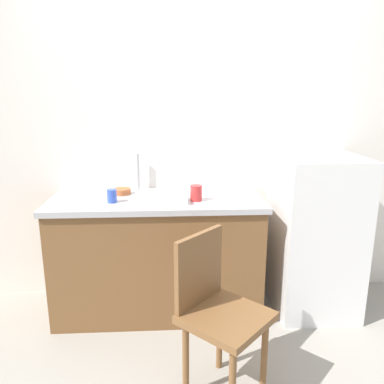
{
  "coord_description": "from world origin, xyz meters",
  "views": [
    {
      "loc": [
        -0.24,
        -1.98,
        1.59
      ],
      "look_at": [
        -0.09,
        0.6,
        0.93
      ],
      "focal_mm": 35.54,
      "sensor_mm": 36.0,
      "label": 1
    }
  ],
  "objects_px": {
    "chair": "(217,308)",
    "cup_red": "(196,193)",
    "terracotta_bowl": "(122,191)",
    "dish_tray": "(167,198)",
    "refrigerator": "(314,234)",
    "cup_blue": "(112,196)"
  },
  "relations": [
    {
      "from": "chair",
      "to": "cup_red",
      "type": "height_order",
      "value": "cup_red"
    },
    {
      "from": "cup_red",
      "to": "terracotta_bowl",
      "type": "bearing_deg",
      "value": 158.7
    },
    {
      "from": "dish_tray",
      "to": "refrigerator",
      "type": "bearing_deg",
      "value": 5.26
    },
    {
      "from": "terracotta_bowl",
      "to": "cup_red",
      "type": "relative_size",
      "value": 1.2
    },
    {
      "from": "terracotta_bowl",
      "to": "cup_blue",
      "type": "relative_size",
      "value": 1.42
    },
    {
      "from": "refrigerator",
      "to": "chair",
      "type": "bearing_deg",
      "value": -134.8
    },
    {
      "from": "terracotta_bowl",
      "to": "cup_blue",
      "type": "xyz_separation_m",
      "value": [
        -0.04,
        -0.22,
        0.03
      ]
    },
    {
      "from": "refrigerator",
      "to": "chair",
      "type": "xyz_separation_m",
      "value": [
        -0.83,
        -0.83,
        -0.09
      ]
    },
    {
      "from": "refrigerator",
      "to": "cup_blue",
      "type": "height_order",
      "value": "refrigerator"
    },
    {
      "from": "terracotta_bowl",
      "to": "cup_red",
      "type": "height_order",
      "value": "cup_red"
    },
    {
      "from": "terracotta_bowl",
      "to": "cup_blue",
      "type": "distance_m",
      "value": 0.23
    },
    {
      "from": "dish_tray",
      "to": "terracotta_bowl",
      "type": "xyz_separation_m",
      "value": [
        -0.33,
        0.23,
        -0.0
      ]
    },
    {
      "from": "dish_tray",
      "to": "cup_red",
      "type": "xyz_separation_m",
      "value": [
        0.2,
        0.02,
        0.03
      ]
    },
    {
      "from": "refrigerator",
      "to": "cup_blue",
      "type": "distance_m",
      "value": 1.51
    },
    {
      "from": "cup_red",
      "to": "chair",
      "type": "bearing_deg",
      "value": -85.4
    },
    {
      "from": "terracotta_bowl",
      "to": "refrigerator",
      "type": "bearing_deg",
      "value": -5.29
    },
    {
      "from": "dish_tray",
      "to": "cup_blue",
      "type": "xyz_separation_m",
      "value": [
        -0.37,
        0.01,
        0.02
      ]
    },
    {
      "from": "refrigerator",
      "to": "dish_tray",
      "type": "relative_size",
      "value": 4.19
    },
    {
      "from": "dish_tray",
      "to": "chair",
      "type": "bearing_deg",
      "value": -70.26
    },
    {
      "from": "terracotta_bowl",
      "to": "dish_tray",
      "type": "bearing_deg",
      "value": -34.8
    },
    {
      "from": "refrigerator",
      "to": "cup_red",
      "type": "xyz_separation_m",
      "value": [
        -0.89,
        -0.08,
        0.35
      ]
    },
    {
      "from": "chair",
      "to": "cup_red",
      "type": "xyz_separation_m",
      "value": [
        -0.06,
        0.76,
        0.43
      ]
    }
  ]
}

